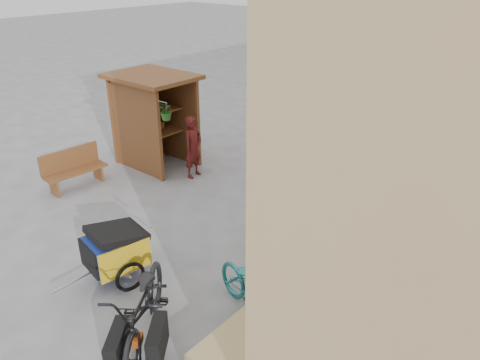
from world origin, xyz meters
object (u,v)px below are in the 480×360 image
Objects in this scene: child_trailer at (115,249)px; bike_4 at (351,208)px; bike_3 at (325,224)px; bike_6 at (380,189)px; kiosk at (151,107)px; bike_7 at (388,176)px; bike_2 at (321,231)px; bike_5 at (349,197)px; cargo_bike at (144,310)px; bench at (74,168)px; person_kiosk at (193,147)px; pallet_stack at (244,358)px; shopping_carts at (454,149)px; bike_0 at (256,292)px; bike_1 at (292,260)px.

bike_4 is at bearing 71.37° from child_trailer.
bike_3 is 0.92× the size of bike_6.
kiosk is 6.04m from bike_7.
bike_5 is (-0.19, 1.44, 0.07)m from bike_2.
bike_7 is at bearing 45.51° from cargo_bike.
child_trailer reaches higher than bike_4.
kiosk is at bearing 93.92° from bike_6.
bench is 6.49m from bike_4.
person_kiosk is 4.07m from bike_5.
bike_2 is at bearing 175.15° from bike_3.
person_kiosk reaches higher than cargo_bike.
bike_2 is (-0.68, 3.04, 0.26)m from pallet_stack.
bike_3 is at bearing -98.57° from shopping_carts.
bike_7 is (-0.69, 5.94, 0.34)m from pallet_stack.
bench is 6.13m from bike_3.
bike_5 is 1.06× the size of bike_6.
bench is 6.14m from bike_2.
kiosk reaches higher than cargo_bike.
bike_0 reaches higher than pallet_stack.
bike_1 is at bearing 31.75° from cargo_bike.
cargo_bike is at bearing 164.08° from bike_0.
shopping_carts is at bearing -26.65° from bike_2.
bench is 2.89m from person_kiosk.
shopping_carts is (6.28, 4.48, -0.91)m from kiosk.
kiosk is at bearing 148.34° from pallet_stack.
pallet_stack is at bearing -160.45° from bike_4.
cargo_bike reaches higher than bench.
bike_6 reaches higher than pallet_stack.
bike_2 reaches higher than bike_3.
person_kiosk is at bearing 125.93° from bike_7.
bike_3 is 0.91m from bike_4.
person_kiosk reaches higher than bike_5.
pallet_stack is 6.90m from bench.
bike_7 reaches higher than pallet_stack.
bike_5 is (-0.18, 0.25, 0.09)m from bike_4.
kiosk is at bearing 62.25° from bike_2.
bike_5 is at bearing -102.74° from shopping_carts.
bike_1 is (6.16, 0.16, 0.05)m from bench.
person_kiosk reaches higher than bike_1.
shopping_carts reaches higher than pallet_stack.
person_kiosk is at bearing 89.83° from cargo_bike.
bike_6 is at bearing 5.88° from bike_4.
bike_0 is (6.17, -0.81, 0.01)m from bench.
bike_6 is (5.67, 1.55, -1.11)m from kiosk.
bike_0 is 0.97m from bike_1.
child_trailer is at bearing 176.44° from pallet_stack.
bike_6 is (6.06, 3.71, -0.04)m from bench.
bike_7 is at bearing 79.06° from child_trailer.
bike_4 is 0.96× the size of bike_5.
bike_5 is (-0.12, 1.16, 0.07)m from bike_3.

